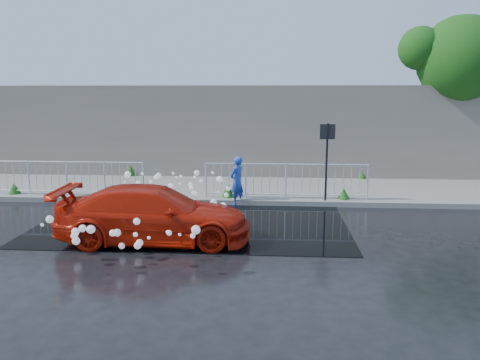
# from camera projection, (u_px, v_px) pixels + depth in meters

# --- Properties ---
(ground) EXTENTS (90.00, 90.00, 0.00)m
(ground) POSITION_uv_depth(u_px,v_px,m) (167.00, 233.00, 11.54)
(ground) COLOR black
(ground) RESTS_ON ground
(pavement) EXTENTS (30.00, 4.00, 0.15)m
(pavement) POSITION_uv_depth(u_px,v_px,m) (199.00, 188.00, 16.43)
(pavement) COLOR slate
(pavement) RESTS_ON ground
(curb) EXTENTS (30.00, 0.25, 0.16)m
(curb) POSITION_uv_depth(u_px,v_px,m) (189.00, 201.00, 14.47)
(curb) COLOR slate
(curb) RESTS_ON ground
(retaining_wall) EXTENTS (30.00, 0.60, 3.50)m
(retaining_wall) POSITION_uv_depth(u_px,v_px,m) (207.00, 131.00, 18.24)
(retaining_wall) COLOR #6C655B
(retaining_wall) RESTS_ON pavement
(puddle) EXTENTS (8.00, 5.00, 0.01)m
(puddle) POSITION_uv_depth(u_px,v_px,m) (194.00, 222.00, 12.49)
(puddle) COLOR black
(puddle) RESTS_ON ground
(sign_post) EXTENTS (0.45, 0.06, 2.50)m
(sign_post) POSITION_uv_depth(u_px,v_px,m) (327.00, 149.00, 13.98)
(sign_post) COLOR black
(sign_post) RESTS_ON ground
(tree) EXTENTS (4.95, 3.20, 6.34)m
(tree) POSITION_uv_depth(u_px,v_px,m) (468.00, 55.00, 17.26)
(tree) COLOR #332114
(tree) RESTS_ON ground
(railing_left) EXTENTS (5.05, 0.05, 1.10)m
(railing_left) POSITION_uv_depth(u_px,v_px,m) (67.00, 177.00, 14.96)
(railing_left) COLOR silver
(railing_left) RESTS_ON pavement
(railing_right) EXTENTS (5.05, 0.05, 1.10)m
(railing_right) POSITION_uv_depth(u_px,v_px,m) (286.00, 180.00, 14.49)
(railing_right) COLOR silver
(railing_right) RESTS_ON pavement
(weeds) EXTENTS (12.17, 3.93, 0.41)m
(weeds) POSITION_uv_depth(u_px,v_px,m) (184.00, 184.00, 15.91)
(weeds) COLOR #174211
(weeds) RESTS_ON pavement
(water_spray) EXTENTS (3.69, 5.71, 1.07)m
(water_spray) POSITION_uv_depth(u_px,v_px,m) (156.00, 204.00, 11.67)
(water_spray) COLOR white
(water_spray) RESTS_ON ground
(red_car) EXTENTS (4.50, 1.95, 1.29)m
(red_car) POSITION_uv_depth(u_px,v_px,m) (154.00, 214.00, 10.77)
(red_car) COLOR #B71807
(red_car) RESTS_ON ground
(person) EXTENTS (0.60, 0.65, 1.49)m
(person) POSITION_uv_depth(u_px,v_px,m) (237.00, 181.00, 14.24)
(person) COLOR blue
(person) RESTS_ON ground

